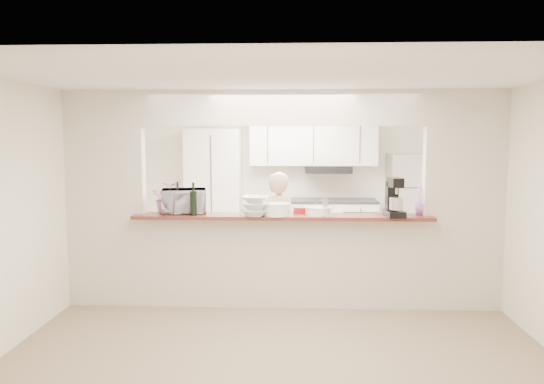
# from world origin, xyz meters

# --- Properties ---
(floor) EXTENTS (6.00, 6.00, 0.00)m
(floor) POSITION_xyz_m (0.00, 0.00, 0.00)
(floor) COLOR gray
(floor) RESTS_ON ground
(tile_overlay) EXTENTS (5.00, 2.90, 0.01)m
(tile_overlay) POSITION_xyz_m (0.00, 1.55, 0.01)
(tile_overlay) COLOR #BCB8AA
(tile_overlay) RESTS_ON floor
(partition) EXTENTS (5.00, 0.15, 2.50)m
(partition) POSITION_xyz_m (0.00, 0.00, 1.48)
(partition) COLOR beige
(partition) RESTS_ON floor
(bar_counter) EXTENTS (3.40, 0.38, 1.09)m
(bar_counter) POSITION_xyz_m (0.00, -0.00, 0.58)
(bar_counter) COLOR beige
(bar_counter) RESTS_ON floor
(kitchen_cabinets) EXTENTS (3.15, 0.62, 2.25)m
(kitchen_cabinets) POSITION_xyz_m (-0.19, 2.72, 0.97)
(kitchen_cabinets) COLOR silver
(kitchen_cabinets) RESTS_ON floor
(refrigerator) EXTENTS (0.75, 0.70, 1.70)m
(refrigerator) POSITION_xyz_m (2.05, 2.65, 0.85)
(refrigerator) COLOR #B4B4B9
(refrigerator) RESTS_ON floor
(flower_left) EXTENTS (0.37, 0.34, 0.36)m
(flower_left) POSITION_xyz_m (-1.36, 0.05, 1.27)
(flower_left) COLOR #CF6DBF
(flower_left) RESTS_ON bar_counter
(wine_bottle_a) EXTENTS (0.07, 0.07, 0.36)m
(wine_bottle_a) POSITION_xyz_m (-1.23, 0.07, 1.23)
(wine_bottle_a) COLOR black
(wine_bottle_a) RESTS_ON bar_counter
(wine_bottle_b) EXTENTS (0.08, 0.08, 0.38)m
(wine_bottle_b) POSITION_xyz_m (-1.00, -0.15, 1.24)
(wine_bottle_b) COLOR black
(wine_bottle_b) RESTS_ON bar_counter
(toaster_oven) EXTENTS (0.56, 0.44, 0.28)m
(toaster_oven) POSITION_xyz_m (-1.15, 0.05, 1.23)
(toaster_oven) COLOR #B8B7BC
(toaster_oven) RESTS_ON bar_counter
(serving_bowls) EXTENTS (0.35, 0.35, 0.22)m
(serving_bowls) POSITION_xyz_m (-0.30, -0.17, 1.20)
(serving_bowls) COLOR silver
(serving_bowls) RESTS_ON bar_counter
(plate_stack_a) EXTENTS (0.31, 0.31, 0.14)m
(plate_stack_a) POSITION_xyz_m (-0.07, -0.12, 1.16)
(plate_stack_a) COLOR white
(plate_stack_a) RESTS_ON bar_counter
(plate_stack_b) EXTENTS (0.27, 0.27, 0.10)m
(plate_stack_b) POSITION_xyz_m (0.42, -0.09, 1.14)
(plate_stack_b) COLOR white
(plate_stack_b) RESTS_ON bar_counter
(red_bowl) EXTENTS (0.15, 0.15, 0.07)m
(red_bowl) POSITION_xyz_m (0.20, 0.08, 1.12)
(red_bowl) COLOR maroon
(red_bowl) RESTS_ON bar_counter
(tan_bowl) EXTENTS (0.16, 0.16, 0.07)m
(tan_bowl) POSITION_xyz_m (0.33, 0.08, 1.13)
(tan_bowl) COLOR #C1AE88
(tan_bowl) RESTS_ON bar_counter
(utensil_caddy) EXTENTS (0.25, 0.21, 0.20)m
(utensil_caddy) POSITION_xyz_m (0.45, -0.15, 1.18)
(utensil_caddy) COLOR silver
(utensil_caddy) RESTS_ON bar_counter
(stand_mixer) EXTENTS (0.22, 0.32, 0.44)m
(stand_mixer) POSITION_xyz_m (1.25, -0.14, 1.29)
(stand_mixer) COLOR black
(stand_mixer) RESTS_ON bar_counter
(flower_right) EXTENTS (0.25, 0.25, 0.34)m
(flower_right) POSITION_xyz_m (1.60, 0.05, 1.26)
(flower_right) COLOR #C66AC6
(flower_right) RESTS_ON bar_counter
(person) EXTENTS (0.66, 0.61, 1.52)m
(person) POSITION_xyz_m (-0.05, 0.80, 0.76)
(person) COLOR tan
(person) RESTS_ON floor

